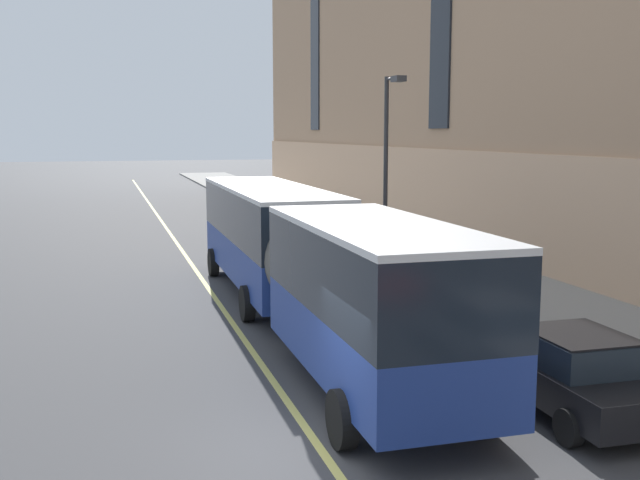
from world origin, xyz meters
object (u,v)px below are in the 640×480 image
at_px(parked_car_silver_1, 382,276).
at_px(street_lamp, 388,153).
at_px(parked_car_black_0, 572,372).
at_px(city_bus, 300,252).

bearing_deg(parked_car_silver_1, street_lamp, 66.54).
relative_size(parked_car_black_0, parked_car_silver_1, 1.03).
relative_size(city_bus, parked_car_silver_1, 4.39).
xyz_separation_m(city_bus, parked_car_silver_1, (3.17, 2.21, -1.25)).
distance_m(city_bus, street_lamp, 8.25).
height_order(parked_car_silver_1, street_lamp, street_lamp).
bearing_deg(street_lamp, parked_car_silver_1, -113.46).
bearing_deg(city_bus, parked_car_silver_1, 34.86).
height_order(city_bus, parked_car_black_0, city_bus).
bearing_deg(city_bus, street_lamp, 51.67).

